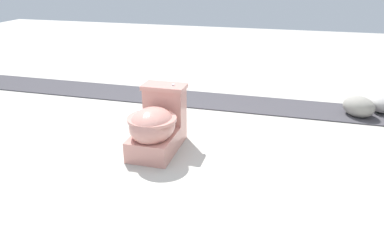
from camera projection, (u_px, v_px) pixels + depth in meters
ground_plane at (170, 155)px, 3.07m from camera, size 14.00×14.00×0.00m
gravel_strip at (251, 104)px, 4.17m from camera, size 0.56×8.00×0.01m
toilet at (157, 125)px, 3.07m from camera, size 0.63×0.39×0.52m
boulder_near at (359, 107)px, 3.81m from camera, size 0.41×0.42×0.21m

